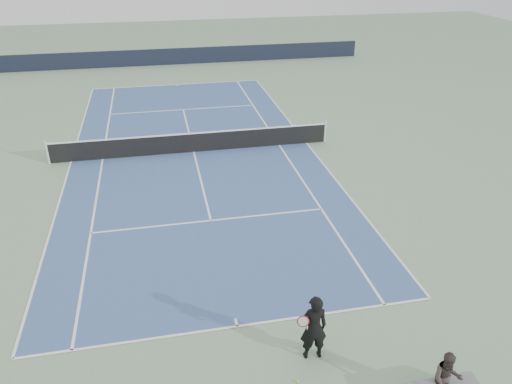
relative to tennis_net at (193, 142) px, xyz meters
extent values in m
plane|color=gray|center=(0.00, 0.00, -0.50)|extent=(80.00, 80.00, 0.00)
cube|color=#3A568A|center=(0.00, 0.00, -0.50)|extent=(10.97, 23.77, 0.01)
cylinder|color=silver|center=(-6.40, 0.00, 0.03)|extent=(0.10, 0.10, 1.07)
cylinder|color=silver|center=(6.40, 0.00, 0.03)|extent=(0.10, 0.10, 1.07)
cube|color=black|center=(0.00, 0.00, -0.04)|extent=(12.80, 0.03, 0.90)
cube|color=white|center=(0.00, 0.00, 0.43)|extent=(12.80, 0.04, 0.06)
cube|color=black|center=(0.00, 17.88, 0.10)|extent=(30.00, 0.25, 1.20)
imported|color=black|center=(1.59, -13.24, 0.39)|extent=(0.70, 0.51, 1.80)
torus|color=maroon|center=(1.31, -13.29, 0.68)|extent=(0.34, 0.18, 0.36)
cylinder|color=white|center=(1.31, -13.29, 0.68)|extent=(0.29, 0.14, 0.32)
cylinder|color=white|center=(1.43, -13.26, 0.42)|extent=(0.08, 0.13, 0.27)
sphere|color=#BADE2D|center=(1.04, -13.95, -0.47)|extent=(0.07, 0.07, 0.07)
imported|color=#3F3432|center=(3.96, -15.10, 0.21)|extent=(0.77, 0.68, 1.33)
camera|label=1|loc=(-1.53, -21.65, 8.59)|focal=35.00mm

